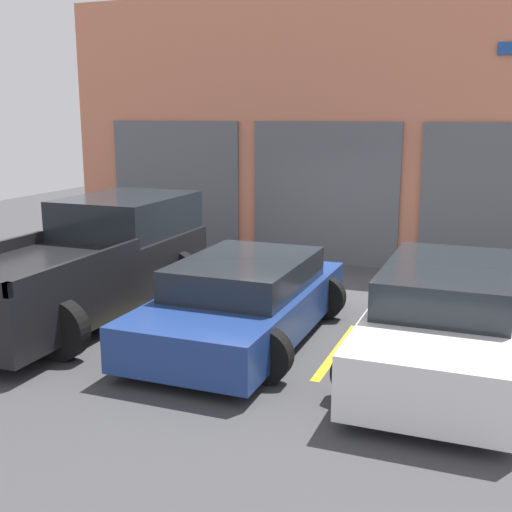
{
  "coord_description": "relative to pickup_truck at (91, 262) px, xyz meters",
  "views": [
    {
      "loc": [
        3.31,
        -10.04,
        3.13
      ],
      "look_at": [
        0.0,
        -1.53,
        1.1
      ],
      "focal_mm": 45.0,
      "sensor_mm": 36.0,
      "label": 1
    }
  ],
  "objects": [
    {
      "name": "parking_stripe_left",
      "position": [
        1.37,
        -0.3,
        -0.82
      ],
      "size": [
        0.12,
        2.2,
        0.01
      ],
      "primitive_type": "cube",
      "color": "gold",
      "rests_on": "ground"
    },
    {
      "name": "ground_plane",
      "position": [
        2.74,
        1.73,
        -0.82
      ],
      "size": [
        28.0,
        28.0,
        0.0
      ],
      "primitive_type": "plane",
      "color": "#3D3D3F"
    },
    {
      "name": "parking_stripe_centre",
      "position": [
        4.11,
        -0.3,
        -0.82
      ],
      "size": [
        0.12,
        2.2,
        0.01
      ],
      "primitive_type": "cube",
      "color": "gold",
      "rests_on": "ground"
    },
    {
      "name": "pickup_truck",
      "position": [
        0.0,
        0.0,
        0.0
      ],
      "size": [
        2.48,
        5.13,
        1.75
      ],
      "color": "black",
      "rests_on": "ground"
    },
    {
      "name": "sedan_side",
      "position": [
        2.74,
        -0.27,
        -0.27
      ],
      "size": [
        2.3,
        4.23,
        1.15
      ],
      "color": "navy",
      "rests_on": "ground"
    },
    {
      "name": "shophouse_building",
      "position": [
        2.73,
        5.01,
        1.92
      ],
      "size": [
        12.51,
        0.68,
        5.61
      ],
      "color": "#D17A5B",
      "rests_on": "ground"
    },
    {
      "name": "sedan_white",
      "position": [
        5.49,
        -0.27,
        -0.2
      ],
      "size": [
        2.16,
        4.6,
        1.29
      ],
      "color": "white",
      "rests_on": "ground"
    },
    {
      "name": "parking_stripe_far_left",
      "position": [
        -1.37,
        -0.3,
        -0.82
      ],
      "size": [
        0.12,
        2.2,
        0.01
      ],
      "primitive_type": "cube",
      "color": "gold",
      "rests_on": "ground"
    }
  ]
}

